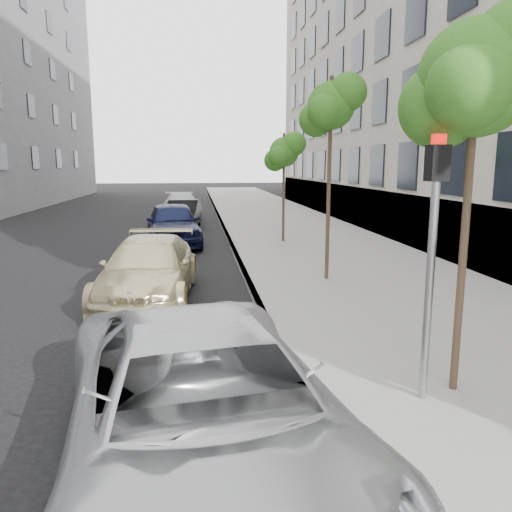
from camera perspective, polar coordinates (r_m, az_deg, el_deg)
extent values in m
plane|color=black|center=(5.30, -4.58, -24.91)|extent=(160.00, 160.00, 0.00)
cube|color=gray|center=(28.82, 1.99, 4.49)|extent=(6.40, 72.00, 0.14)
cube|color=#9E9B93|center=(28.51, -4.25, 4.40)|extent=(0.15, 72.00, 0.14)
cylinder|color=#38281C|center=(6.74, 22.89, 4.43)|extent=(0.10, 0.10, 4.63)
sphere|color=#1D5A17|center=(6.78, 23.90, 18.09)|extent=(1.38, 1.38, 1.38)
sphere|color=#1D5A17|center=(6.82, 20.36, 15.73)|extent=(1.04, 1.04, 1.04)
cylinder|color=#38281C|center=(12.77, 8.33, 8.50)|extent=(0.10, 0.10, 5.03)
sphere|color=#1D5A17|center=(12.84, 8.56, 16.61)|extent=(1.16, 1.16, 1.16)
sphere|color=#1D5A17|center=(12.78, 10.43, 17.94)|extent=(0.93, 0.93, 0.93)
sphere|color=#1D5A17|center=(12.98, 6.89, 15.25)|extent=(0.87, 0.87, 0.87)
cylinder|color=#38281C|center=(19.13, 3.17, 7.77)|extent=(0.10, 0.10, 4.07)
sphere|color=#1D5A17|center=(19.12, 3.21, 11.77)|extent=(1.11, 1.11, 1.11)
sphere|color=#1D5A17|center=(19.00, 4.39, 12.67)|extent=(0.89, 0.89, 0.89)
sphere|color=#1D5A17|center=(19.31, 2.18, 10.87)|extent=(0.83, 0.83, 0.83)
cylinder|color=#939699|center=(6.47, 19.15, -4.10)|extent=(0.10, 0.10, 2.73)
cube|color=black|center=(6.28, 20.02, 9.95)|extent=(0.26, 0.21, 0.42)
cube|color=red|center=(6.28, 20.18, 12.41)|extent=(0.15, 0.12, 0.12)
imported|color=#B7B9BC|center=(4.97, -5.96, -17.10)|extent=(3.37, 5.87, 1.54)
imported|color=beige|center=(11.60, -12.16, -1.54)|extent=(2.30, 4.96, 1.40)
imported|color=#101536|center=(19.38, -9.48, 3.66)|extent=(2.39, 4.98, 1.64)
imported|color=black|center=(24.41, -8.32, 4.73)|extent=(1.83, 4.23, 1.35)
imported|color=#B0B4B9|center=(29.49, -8.47, 5.76)|extent=(2.44, 5.05, 1.42)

